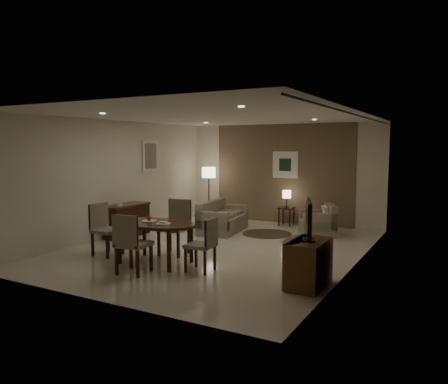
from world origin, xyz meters
The scene contains 31 objects.
room_shell centered at (0.00, 0.40, 1.35)m, with size 5.50×7.00×2.70m.
taupe_accent centered at (0.00, 3.48, 1.35)m, with size 3.96×0.03×2.70m, color brown.
curtain_wall centered at (2.68, 0.00, 1.32)m, with size 0.08×6.70×2.58m, color beige, non-canonical shape.
curtain_rod centered at (2.68, 0.00, 2.64)m, with size 0.03×0.03×6.80m, color black.
art_back_frame centered at (0.10, 3.46, 1.60)m, with size 0.72×0.03×0.72m, color silver.
art_back_canvas centered at (0.10, 3.44, 1.60)m, with size 0.34×0.01×0.34m, color black.
art_left_frame centered at (-2.72, 1.20, 1.85)m, with size 0.03×0.60×0.80m, color silver.
art_left_canvas centered at (-2.71, 1.20, 1.85)m, with size 0.01×0.46×0.64m, color gray.
downlight_nl centered at (-1.40, -1.80, 2.69)m, with size 0.10×0.10×0.01m, color white.
downlight_nr centered at (1.40, -1.80, 2.69)m, with size 0.10×0.10×0.01m, color white.
downlight_fl centered at (-1.40, 1.80, 2.69)m, with size 0.10×0.10×0.01m, color white.
downlight_fr centered at (1.40, 1.80, 2.69)m, with size 0.10×0.10×0.01m, color white.
console_desk centered at (-2.49, 0.00, 0.38)m, with size 0.48×1.20×0.75m, color #432415, non-canonical shape.
telephone centered at (-2.49, -0.30, 0.80)m, with size 0.20×0.14×0.09m, color white, non-canonical shape.
tv_cabinet centered at (2.40, -1.50, 0.35)m, with size 0.48×0.90×0.70m, color brown, non-canonical shape.
flat_tv centered at (2.38, -1.50, 1.02)m, with size 0.06×0.88×0.60m, color black, non-canonical shape.
dining_table centered at (-0.43, -1.57, 0.37)m, with size 1.57×0.98×0.74m, color #432415, non-canonical shape.
chair_near centered at (-0.35, -2.25, 0.51)m, with size 0.49×0.49×1.01m, color gray, non-canonical shape.
chair_far centered at (-0.50, -0.90, 0.53)m, with size 0.51×0.51×1.06m, color gray, non-canonical shape.
chair_left centered at (-1.59, -1.56, 0.50)m, with size 0.48×0.48×1.00m, color gray, non-canonical shape.
chair_right centered at (0.54, -1.61, 0.45)m, with size 0.44×0.44×0.91m, color gray, non-canonical shape.
plate_a centered at (-0.61, -1.52, 0.75)m, with size 0.26×0.26×0.02m, color white.
plate_b centered at (-0.21, -1.62, 0.75)m, with size 0.26×0.26×0.02m, color white.
fruit_apple centered at (-0.61, -1.52, 0.80)m, with size 0.09×0.09×0.09m, color #A11C12.
napkin centered at (-0.21, -1.62, 0.77)m, with size 0.12×0.08×0.03m, color white.
round_rug centered at (0.28, 1.84, 0.01)m, with size 1.19×1.19×0.01m, color #463C27.
sofa centered at (-0.80, 1.59, 0.38)m, with size 0.80×1.60×0.75m, color gray, non-canonical shape.
armchair centered at (1.39, 2.26, 0.36)m, with size 0.82×0.77×0.73m, color gray, non-canonical shape.
side_table centered at (0.28, 3.14, 0.24)m, with size 0.38×0.38×0.48m, color black, non-canonical shape.
table_lamp centered at (0.28, 3.14, 0.73)m, with size 0.22×0.22×0.50m, color #FFEAC1, non-canonical shape.
floor_lamp centered at (-1.98, 2.89, 0.75)m, with size 0.38×0.38×1.51m, color #FFE5B7, non-canonical shape.
Camera 1 is at (4.38, -7.71, 2.10)m, focal length 35.00 mm.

